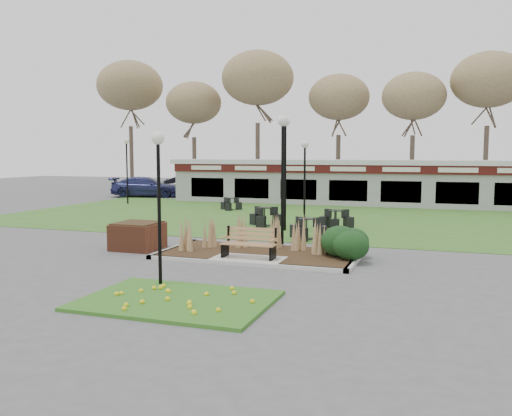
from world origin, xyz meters
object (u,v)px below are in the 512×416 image
(lamp_post_mid_right, at_px, (285,148))
(lamp_post_far_left, at_px, (127,156))
(food_pavilion, at_px, (352,182))
(car_black, at_px, (189,184))
(lamp_post_near_right, at_px, (283,151))
(car_silver, at_px, (178,184))
(bistro_set_a, at_px, (230,206))
(bistro_set_d, at_px, (336,223))
(bistro_set_c, at_px, (307,232))
(park_bench, at_px, (250,243))
(lamp_post_mid_left, at_px, (305,166))
(car_blue, at_px, (146,187))
(bistro_set_b, at_px, (265,220))
(lamp_post_near_left, at_px, (159,175))
(brick_planter, at_px, (138,236))

(lamp_post_mid_right, relative_size, lamp_post_far_left, 1.13)
(food_pavilion, relative_size, car_black, 5.92)
(lamp_post_near_right, bearing_deg, car_silver, 124.68)
(bistro_set_a, height_order, car_black, car_black)
(lamp_post_mid_right, height_order, car_silver, lamp_post_mid_right)
(lamp_post_mid_right, bearing_deg, lamp_post_far_left, 147.05)
(bistro_set_d, height_order, car_black, car_black)
(bistro_set_a, height_order, bistro_set_c, bistro_set_c)
(park_bench, height_order, lamp_post_mid_left, lamp_post_mid_left)
(food_pavilion, distance_m, lamp_post_mid_right, 13.16)
(lamp_post_near_right, xyz_separation_m, car_black, (-15.28, 23.75, -2.71))
(lamp_post_near_right, bearing_deg, car_blue, 131.97)
(food_pavilion, distance_m, bistro_set_b, 12.10)
(park_bench, xyz_separation_m, bistro_set_c, (0.65, 4.75, -0.30))
(lamp_post_near_right, bearing_deg, car_black, 122.75)
(bistro_set_a, relative_size, bistro_set_b, 0.82)
(lamp_post_far_left, bearing_deg, food_pavilion, 17.51)
(park_bench, distance_m, food_pavilion, 19.73)
(lamp_post_mid_left, relative_size, car_blue, 0.73)
(bistro_set_a, distance_m, bistro_set_b, 7.27)
(bistro_set_d, bearing_deg, car_blue, 142.98)
(bistro_set_c, bearing_deg, bistro_set_a, 126.70)
(bistro_set_c, relative_size, car_blue, 0.29)
(bistro_set_a, bearing_deg, food_pavilion, 43.46)
(park_bench, distance_m, lamp_post_mid_right, 7.40)
(lamp_post_mid_left, bearing_deg, lamp_post_far_left, 148.57)
(bistro_set_a, relative_size, car_black, 0.31)
(bistro_set_b, height_order, bistro_set_c, bistro_set_b)
(food_pavilion, distance_m, car_black, 16.65)
(lamp_post_near_left, height_order, lamp_post_near_right, lamp_post_near_right)
(bistro_set_a, distance_m, bistro_set_d, 9.47)
(car_blue, bearing_deg, bistro_set_b, -150.80)
(bistro_set_d, relative_size, car_black, 0.37)
(bistro_set_c, distance_m, car_blue, 22.96)
(food_pavilion, relative_size, car_silver, 6.62)
(lamp_post_mid_right, relative_size, car_black, 1.17)
(brick_planter, distance_m, bistro_set_c, 6.44)
(bistro_set_c, xyz_separation_m, car_blue, (-16.47, 16.00, 0.48))
(food_pavilion, xyz_separation_m, car_silver, (-16.07, 6.74, -0.84))
(car_black, height_order, car_blue, car_blue)
(bistro_set_a, distance_m, car_silver, 16.02)
(bistro_set_a, relative_size, bistro_set_d, 0.84)
(park_bench, bearing_deg, car_black, 119.47)
(food_pavilion, xyz_separation_m, bistro_set_d, (1.20, -11.80, -1.18))
(bistro_set_d, bearing_deg, lamp_post_near_left, -100.92)
(lamp_post_mid_right, distance_m, lamp_post_far_left, 15.73)
(brick_planter, bearing_deg, lamp_post_near_left, -53.09)
(lamp_post_far_left, xyz_separation_m, car_black, (-1.09, 11.40, -2.45))
(food_pavilion, height_order, car_black, food_pavilion)
(brick_planter, distance_m, lamp_post_far_left, 17.63)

